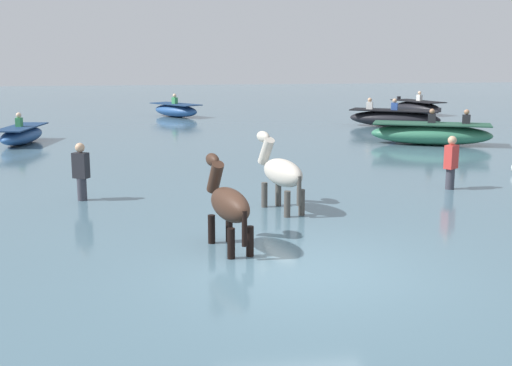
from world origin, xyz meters
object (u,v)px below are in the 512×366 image
(horse_trailing_dark_bay, at_px, (228,206))
(person_wading_mid, at_px, (81,179))
(person_spectator_far, at_px, (451,169))
(horse_lead_pinto, at_px, (281,174))
(boat_near_port, at_px, (176,110))
(boat_mid_channel, at_px, (22,135))
(boat_distant_west, at_px, (418,107))
(boat_far_inshore, at_px, (431,134))
(boat_near_starboard, at_px, (394,118))

(horse_trailing_dark_bay, bearing_deg, person_wading_mid, 123.66)
(person_spectator_far, relative_size, person_wading_mid, 1.00)
(horse_lead_pinto, height_order, boat_near_port, horse_lead_pinto)
(horse_lead_pinto, bearing_deg, boat_near_port, 93.63)
(horse_lead_pinto, bearing_deg, boat_mid_channel, 122.06)
(horse_trailing_dark_bay, height_order, person_wading_mid, horse_trailing_dark_bay)
(boat_distant_west, xyz_separation_m, person_spectator_far, (-6.60, -17.78, 0.13))
(boat_near_port, bearing_deg, boat_far_inshore, -54.14)
(boat_near_port, distance_m, person_spectator_far, 19.20)
(horse_trailing_dark_bay, relative_size, boat_mid_channel, 0.60)
(horse_lead_pinto, distance_m, boat_near_port, 19.86)
(horse_lead_pinto, distance_m, boat_distant_west, 22.06)
(boat_far_inshore, height_order, boat_mid_channel, boat_far_inshore)
(boat_mid_channel, height_order, person_spectator_far, person_spectator_far)
(boat_near_starboard, height_order, boat_distant_west, boat_near_starboard)
(horse_trailing_dark_bay, distance_m, person_spectator_far, 6.78)
(boat_distant_west, distance_m, person_spectator_far, 18.97)
(horse_trailing_dark_bay, xyz_separation_m, person_spectator_far, (5.58, 3.85, -0.22))
(horse_lead_pinto, relative_size, boat_near_port, 0.63)
(boat_far_inshore, bearing_deg, person_spectator_far, -110.44)
(boat_near_starboard, xyz_separation_m, boat_far_inshore, (-0.75, -5.44, 0.01))
(person_wading_mid, bearing_deg, person_spectator_far, -0.98)
(horse_trailing_dark_bay, distance_m, boat_near_port, 22.25)
(boat_near_starboard, height_order, boat_mid_channel, boat_near_starboard)
(boat_mid_channel, bearing_deg, person_wading_mid, -72.96)
(boat_near_starboard, bearing_deg, boat_far_inshore, -97.82)
(horse_lead_pinto, relative_size, horse_trailing_dark_bay, 1.03)
(boat_mid_channel, bearing_deg, boat_near_starboard, 11.66)
(horse_lead_pinto, height_order, horse_trailing_dark_bay, horse_lead_pinto)
(boat_distant_west, distance_m, person_wading_mid, 23.05)
(horse_lead_pinto, xyz_separation_m, boat_near_port, (-1.26, 19.82, -0.41))
(horse_lead_pinto, bearing_deg, person_spectator_far, 18.51)
(boat_near_starboard, xyz_separation_m, person_wading_mid, (-11.64, -12.42, 0.11))
(boat_far_inshore, xyz_separation_m, person_wading_mid, (-10.89, -6.97, 0.10))
(boat_mid_channel, xyz_separation_m, person_spectator_far, (11.12, -9.56, 0.17))
(boat_near_port, xyz_separation_m, boat_mid_channel, (-5.62, -8.83, -0.02))
(boat_near_port, bearing_deg, horse_trailing_dark_bay, -90.20)
(boat_distant_west, xyz_separation_m, person_wading_mid, (-14.84, -17.64, 0.13))
(person_wading_mid, bearing_deg, boat_mid_channel, 107.04)
(boat_near_port, bearing_deg, boat_distant_west, -2.90)
(boat_mid_channel, bearing_deg, boat_distant_west, 24.89)
(boat_mid_channel, distance_m, person_wading_mid, 9.85)
(boat_distant_west, bearing_deg, person_spectator_far, -110.36)
(horse_trailing_dark_bay, bearing_deg, boat_mid_channel, 112.46)
(person_spectator_far, height_order, person_wading_mid, same)
(person_wading_mid, bearing_deg, horse_lead_pinto, -21.38)
(horse_trailing_dark_bay, xyz_separation_m, boat_near_starboard, (8.98, 16.41, -0.33))
(boat_near_starboard, bearing_deg, boat_distant_west, 58.52)
(person_wading_mid, bearing_deg, boat_far_inshore, 32.64)
(horse_lead_pinto, relative_size, boat_distant_west, 0.58)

